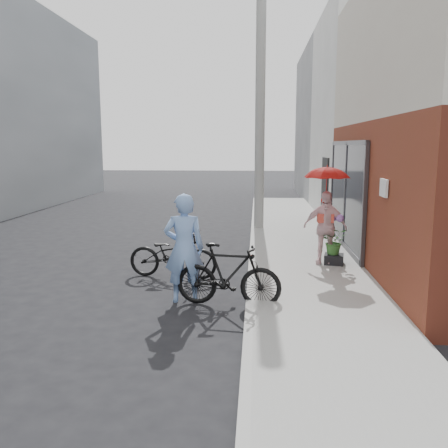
# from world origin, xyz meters

# --- Properties ---
(ground) EXTENTS (80.00, 80.00, 0.00)m
(ground) POSITION_xyz_m (0.00, 0.00, 0.00)
(ground) COLOR black
(ground) RESTS_ON ground
(sidewalk) EXTENTS (2.20, 24.00, 0.12)m
(sidewalk) POSITION_xyz_m (2.10, 2.00, 0.06)
(sidewalk) COLOR gray
(sidewalk) RESTS_ON ground
(curb) EXTENTS (0.12, 24.00, 0.12)m
(curb) POSITION_xyz_m (0.94, 2.00, 0.06)
(curb) COLOR #9E9E99
(curb) RESTS_ON ground
(plaster_building) EXTENTS (8.00, 6.00, 7.00)m
(plaster_building) POSITION_xyz_m (7.20, 9.00, 3.50)
(plaster_building) COLOR white
(plaster_building) RESTS_ON ground
(east_building_far) EXTENTS (8.00, 8.00, 7.00)m
(east_building_far) POSITION_xyz_m (7.20, 16.00, 3.50)
(east_building_far) COLOR gray
(east_building_far) RESTS_ON ground
(utility_pole) EXTENTS (0.28, 0.28, 7.00)m
(utility_pole) POSITION_xyz_m (1.10, 6.00, 3.50)
(utility_pole) COLOR #9E9E99
(utility_pole) RESTS_ON ground
(officer) EXTENTS (0.69, 0.50, 1.78)m
(officer) POSITION_xyz_m (-0.13, -0.51, 0.89)
(officer) COLOR #799ED8
(officer) RESTS_ON ground
(bike_left) EXTENTS (1.79, 0.82, 0.91)m
(bike_left) POSITION_xyz_m (-0.57, 0.89, 0.45)
(bike_left) COLOR black
(bike_left) RESTS_ON ground
(bike_right) EXTENTS (1.73, 0.68, 1.01)m
(bike_right) POSITION_xyz_m (0.60, -0.67, 0.51)
(bike_right) COLOR black
(bike_right) RESTS_ON ground
(kimono_woman) EXTENTS (0.95, 0.59, 1.50)m
(kimono_woman) POSITION_xyz_m (2.43, 1.74, 0.87)
(kimono_woman) COLOR silver
(kimono_woman) RESTS_ON sidewalk
(parasol) EXTENTS (0.88, 0.88, 0.77)m
(parasol) POSITION_xyz_m (2.43, 1.74, 2.00)
(parasol) COLOR red
(parasol) RESTS_ON kimono_woman
(planter) EXTENTS (0.45, 0.45, 0.20)m
(planter) POSITION_xyz_m (2.63, 1.71, 0.22)
(planter) COLOR black
(planter) RESTS_ON sidewalk
(potted_plant) EXTENTS (0.49, 0.42, 0.54)m
(potted_plant) POSITION_xyz_m (2.63, 1.71, 0.59)
(potted_plant) COLOR #326327
(potted_plant) RESTS_ON planter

